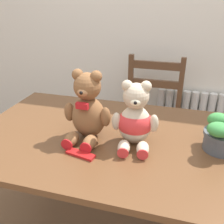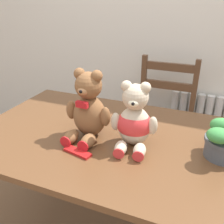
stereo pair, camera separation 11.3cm
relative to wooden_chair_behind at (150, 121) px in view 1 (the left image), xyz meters
name	(u,v)px [view 1 (the left image)]	position (x,y,z in m)	size (l,w,h in m)	color
wall_back	(147,8)	(-0.13, 0.35, 0.82)	(8.00, 0.04, 2.60)	silver
radiator	(195,130)	(0.37, 0.28, -0.18)	(0.71, 0.10, 0.66)	silver
dining_table	(106,153)	(-0.13, -0.80, 0.19)	(1.31, 0.85, 0.78)	brown
wooden_chair_behind	(150,121)	(0.00, 0.00, 0.00)	(0.45, 0.45, 0.97)	brown
teddy_bear_left	(87,110)	(-0.21, -0.84, 0.44)	(0.23, 0.23, 0.33)	brown
teddy_bear_right	(135,120)	(0.02, -0.83, 0.42)	(0.21, 0.23, 0.30)	beige
potted_plant	(222,135)	(0.39, -0.79, 0.38)	(0.17, 0.19, 0.16)	#4C5156
chocolate_bar	(81,154)	(-0.18, -1.00, 0.31)	(0.13, 0.04, 0.01)	red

